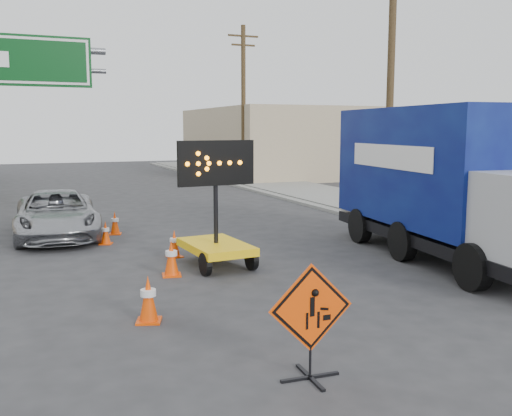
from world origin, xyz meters
TOP-DOWN VIEW (x-y plane):
  - ground at (0.00, 0.00)m, footprint 100.00×100.00m
  - curb_right at (7.20, 15.00)m, footprint 0.40×60.00m
  - sidewalk_right at (9.50, 15.00)m, footprint 4.00×60.00m
  - building_right_far at (13.00, 30.00)m, footprint 10.00×14.00m
  - highway_gantry at (-4.43, 17.96)m, footprint 6.18×0.38m
  - utility_pole_near at (8.00, 10.00)m, footprint 1.80×0.26m
  - utility_pole_far at (8.00, 24.00)m, footprint 1.80×0.26m
  - construction_sign at (-0.69, -0.54)m, footprint 1.17×0.83m
  - arrow_board at (0.16, 5.79)m, footprint 1.89×2.18m
  - pickup_truck at (-3.10, 11.09)m, footprint 2.52×5.12m
  - box_truck at (5.68, 4.38)m, footprint 3.29×8.19m
  - cone_a at (-2.17, 2.48)m, footprint 0.52×0.52m
  - cone_b at (-1.05, 5.31)m, footprint 0.48×0.48m
  - cone_c at (-0.52, 7.09)m, footprint 0.42×0.42m
  - cone_d at (-1.90, 9.45)m, footprint 0.44×0.44m
  - cone_e at (-1.42, 10.89)m, footprint 0.44×0.44m

SIDE VIEW (x-z plane):
  - ground at x=0.00m, z-range 0.00..0.00m
  - curb_right at x=7.20m, z-range 0.00..0.12m
  - sidewalk_right at x=9.50m, z-range 0.00..0.15m
  - cone_d at x=-1.90m, z-range 0.00..0.66m
  - cone_c at x=-0.52m, z-range 0.00..0.70m
  - cone_e at x=-1.42m, z-range 0.00..0.71m
  - cone_a at x=-2.17m, z-range 0.00..0.80m
  - cone_b at x=-1.05m, z-range 0.00..0.81m
  - arrow_board at x=0.16m, z-range -0.83..2.16m
  - pickup_truck at x=-3.10m, z-range 0.00..1.40m
  - construction_sign at x=-0.69m, z-range 0.05..1.60m
  - box_truck at x=5.68m, z-range -0.18..3.60m
  - building_right_far at x=13.00m, z-range 0.00..4.60m
  - utility_pole_near at x=8.00m, z-range 0.18..9.18m
  - utility_pole_far at x=8.00m, z-range 0.18..9.18m
  - highway_gantry at x=-4.43m, z-range 1.62..8.52m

